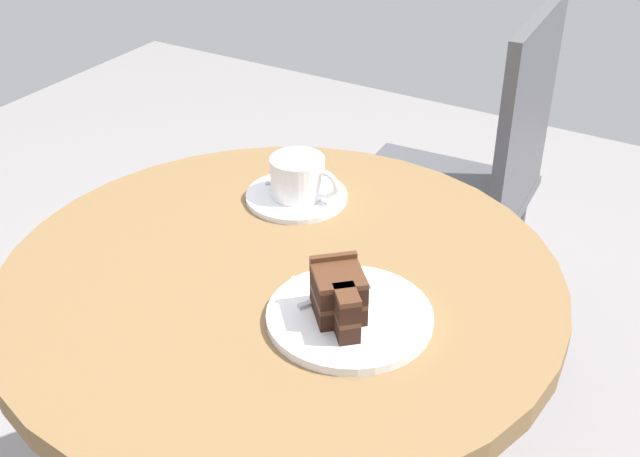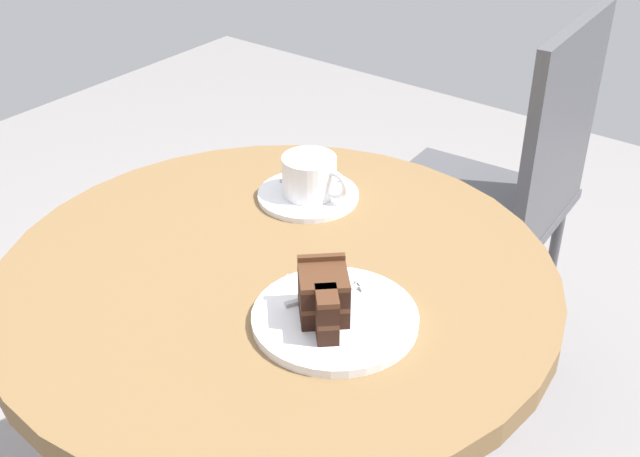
# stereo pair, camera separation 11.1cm
# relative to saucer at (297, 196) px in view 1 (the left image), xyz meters

# --- Properties ---
(cafe_table) EXTENTS (0.77, 0.77, 0.70)m
(cafe_table) POSITION_rel_saucer_xyz_m (0.09, -0.18, -0.12)
(cafe_table) COLOR brown
(cafe_table) RESTS_ON ground
(saucer) EXTENTS (0.16, 0.16, 0.01)m
(saucer) POSITION_rel_saucer_xyz_m (0.00, 0.00, 0.00)
(saucer) COLOR white
(saucer) RESTS_ON cafe_table
(coffee_cup) EXTENTS (0.12, 0.08, 0.06)m
(coffee_cup) POSITION_rel_saucer_xyz_m (0.00, 0.00, 0.04)
(coffee_cup) COLOR white
(coffee_cup) RESTS_ON saucer
(teaspoon) EXTENTS (0.08, 0.07, 0.00)m
(teaspoon) POSITION_rel_saucer_xyz_m (-0.01, 0.04, 0.01)
(teaspoon) COLOR #B7B7BC
(teaspoon) RESTS_ON saucer
(cake_plate) EXTENTS (0.21, 0.21, 0.01)m
(cake_plate) POSITION_rel_saucer_xyz_m (0.22, -0.23, 0.00)
(cake_plate) COLOR white
(cake_plate) RESTS_ON cafe_table
(cake_slice) EXTENTS (0.10, 0.10, 0.07)m
(cake_slice) POSITION_rel_saucer_xyz_m (0.21, -0.24, 0.04)
(cake_slice) COLOR black
(cake_slice) RESTS_ON cake_plate
(fork) EXTENTS (0.08, 0.12, 0.00)m
(fork) POSITION_rel_saucer_xyz_m (0.20, -0.18, 0.01)
(fork) COLOR #B7B7BC
(fork) RESTS_ON cake_plate
(napkin) EXTENTS (0.18, 0.17, 0.00)m
(napkin) POSITION_rel_saucer_xyz_m (0.20, -0.22, -0.00)
(napkin) COLOR silver
(napkin) RESTS_ON cafe_table
(cafe_chair) EXTENTS (0.40, 0.40, 0.89)m
(cafe_chair) POSITION_rel_saucer_xyz_m (0.11, 0.51, -0.17)
(cafe_chair) COLOR #4C4C51
(cafe_chair) RESTS_ON ground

